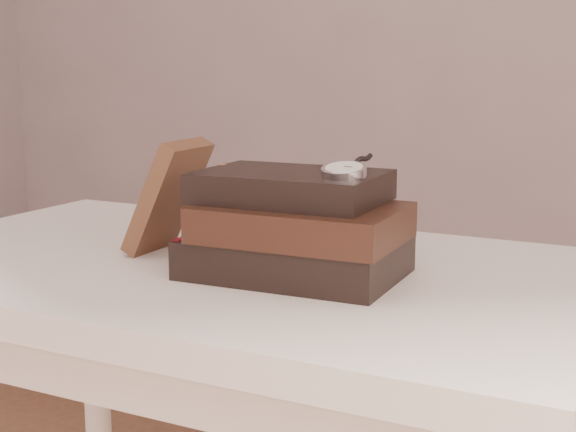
% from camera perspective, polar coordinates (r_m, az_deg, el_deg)
% --- Properties ---
extents(table, '(1.00, 0.60, 0.75)m').
position_cam_1_polar(table, '(1.16, -4.33, -7.45)').
color(table, silver).
rests_on(table, ground).
extents(book_stack, '(0.27, 0.19, 0.13)m').
position_cam_1_polar(book_stack, '(1.03, 0.57, -0.82)').
color(book_stack, black).
rests_on(book_stack, table).
extents(journal, '(0.10, 0.10, 0.16)m').
position_cam_1_polar(journal, '(1.16, -8.25, 1.34)').
color(journal, '#3E2417').
rests_on(journal, table).
extents(pocket_watch, '(0.06, 0.16, 0.02)m').
position_cam_1_polar(pocket_watch, '(0.98, 3.95, 3.19)').
color(pocket_watch, silver).
rests_on(pocket_watch, book_stack).
extents(eyeglasses, '(0.11, 0.13, 0.05)m').
position_cam_1_polar(eyeglasses, '(1.15, -1.87, 1.02)').
color(eyeglasses, silver).
rests_on(eyeglasses, book_stack).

